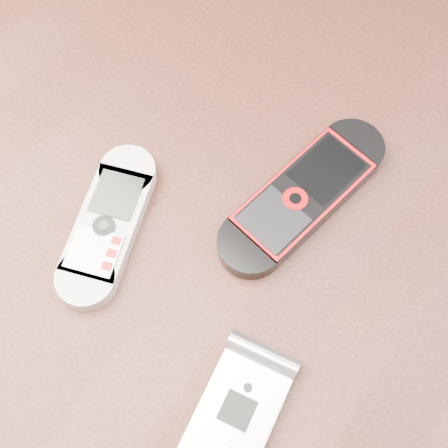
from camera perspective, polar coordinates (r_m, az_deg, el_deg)
ground at (r=1.22m, az=-0.20°, el=-14.68°), size 4.00×4.00×0.00m
table at (r=0.59m, az=-0.39°, el=-4.32°), size 1.20×0.80×0.75m
nokia_white at (r=0.49m, az=-10.57°, el=-0.00°), size 0.09×0.15×0.02m
nokia_black_red at (r=0.50m, az=7.24°, el=2.64°), size 0.08×0.18×0.02m
motorola_razr at (r=0.45m, az=1.05°, el=-17.11°), size 0.07×0.11×0.02m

